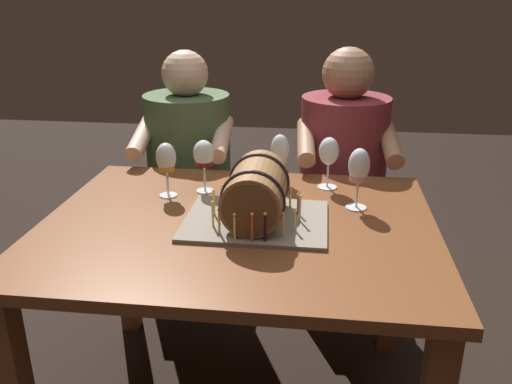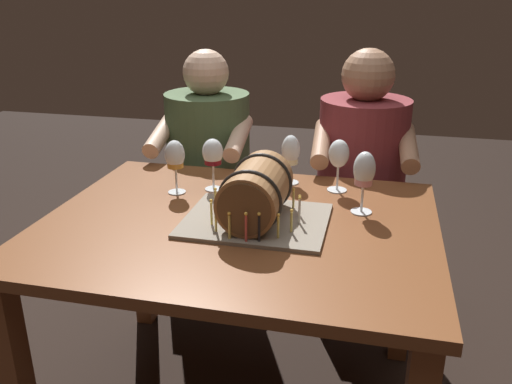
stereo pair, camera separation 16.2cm
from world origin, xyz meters
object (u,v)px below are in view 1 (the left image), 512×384
object	(u,v)px
wine_glass_rose	(359,168)
wine_glass_red	(204,156)
barrel_cake	(256,196)
wine_glass_white	(280,152)
wine_glass_amber	(166,160)
wine_glass_empty	(329,153)
dining_table	(238,253)
person_seated_right	(341,190)
person_seated_left	(190,186)

from	to	relation	value
wine_glass_rose	wine_glass_red	bearing A→B (deg)	170.50
barrel_cake	wine_glass_red	bearing A→B (deg)	131.43
wine_glass_white	wine_glass_amber	size ratio (longest dim) A/B	0.95
wine_glass_rose	wine_glass_empty	bearing A→B (deg)	117.79
dining_table	person_seated_right	distance (m)	0.82
wine_glass_red	person_seated_right	distance (m)	0.76
person_seated_left	person_seated_right	xyz separation A→B (m)	(0.68, 0.00, 0.01)
barrel_cake	wine_glass_rose	distance (m)	0.35
person_seated_left	barrel_cake	bearing A→B (deg)	-61.83
barrel_cake	wine_glass_amber	xyz separation A→B (m)	(-0.33, 0.18, 0.04)
wine_glass_red	person_seated_left	world-z (taller)	person_seated_left
wine_glass_white	wine_glass_rose	size ratio (longest dim) A/B	0.89
wine_glass_empty	wine_glass_rose	world-z (taller)	wine_glass_rose
barrel_cake	wine_glass_empty	bearing A→B (deg)	56.81
dining_table	person_seated_right	xyz separation A→B (m)	(0.34, 0.75, -0.05)
wine_glass_white	person_seated_right	distance (m)	0.52
dining_table	wine_glass_white	distance (m)	0.45
dining_table	wine_glass_red	xyz separation A→B (m)	(-0.16, 0.25, 0.24)
wine_glass_white	wine_glass_rose	distance (m)	0.35
dining_table	wine_glass_empty	size ratio (longest dim) A/B	6.48
dining_table	wine_glass_red	size ratio (longest dim) A/B	6.47
wine_glass_empty	wine_glass_red	distance (m)	0.44
barrel_cake	wine_glass_amber	world-z (taller)	barrel_cake
dining_table	person_seated_right	bearing A→B (deg)	65.43
wine_glass_empty	wine_glass_rose	xyz separation A→B (m)	(0.09, -0.18, 0.01)
wine_glass_amber	person_seated_left	size ratio (longest dim) A/B	0.16
wine_glass_rose	person_seated_right	world-z (taller)	person_seated_right
wine_glass_empty	wine_glass_rose	bearing A→B (deg)	-62.21
dining_table	barrel_cake	size ratio (longest dim) A/B	2.78
wine_glass_white	wine_glass_empty	bearing A→B (deg)	-12.22
wine_glass_empty	person_seated_left	xyz separation A→B (m)	(-0.61, 0.41, -0.30)
wine_glass_rose	wine_glass_red	xyz separation A→B (m)	(-0.52, 0.09, -0.01)
barrel_cake	person_seated_right	size ratio (longest dim) A/B	0.37
barrel_cake	wine_glass_amber	size ratio (longest dim) A/B	2.29
person_seated_right	wine_glass_white	bearing A→B (deg)	-123.46
wine_glass_empty	wine_glass_red	world-z (taller)	same
wine_glass_rose	person_seated_left	bearing A→B (deg)	140.32
wine_glass_amber	person_seated_right	distance (m)	0.88
barrel_cake	person_seated_right	bearing A→B (deg)	68.91
wine_glass_rose	person_seated_right	size ratio (longest dim) A/B	0.17
wine_glass_amber	wine_glass_red	size ratio (longest dim) A/B	1.02
wine_glass_white	wine_glass_red	distance (m)	0.29
barrel_cake	wine_glass_rose	xyz separation A→B (m)	(0.31, 0.15, 0.05)
wine_glass_amber	wine_glass_white	bearing A→B (deg)	27.00
dining_table	wine_glass_amber	size ratio (longest dim) A/B	6.37
person_seated_left	person_seated_right	distance (m)	0.68
wine_glass_red	person_seated_right	world-z (taller)	person_seated_right
wine_glass_empty	wine_glass_white	distance (m)	0.18
wine_glass_amber	person_seated_right	size ratio (longest dim) A/B	0.16
barrel_cake	person_seated_left	xyz separation A→B (m)	(-0.40, 0.74, -0.26)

